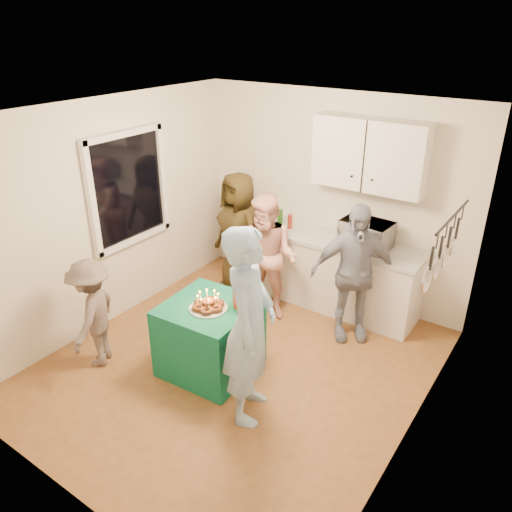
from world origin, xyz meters
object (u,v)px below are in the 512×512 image
Objects in this scene: microwave at (366,234)px; counter at (330,273)px; punch_jar at (244,291)px; woman_back_right at (353,273)px; child_near_left at (93,314)px; woman_back_left at (239,233)px; man_birthday at (249,327)px; woman_back_center at (268,258)px; party_table at (210,337)px.

counter is at bearing -176.16° from microwave.
counter is 1.76m from punch_jar.
woman_back_right reaches higher than punch_jar.
woman_back_left is at bearing 145.27° from child_near_left.
man_birthday is 1.21× the size of woman_back_center.
woman_back_right is (1.69, -0.18, -0.00)m from woman_back_left.
woman_back_right is 1.35× the size of child_near_left.
counter is at bearing 45.59° from woman_back_center.
counter is 1.43× the size of woman_back_center.
microwave is 0.67× the size of party_table.
microwave is 1.17m from woman_back_center.
child_near_left reaches higher than party_table.
punch_jar is at bearing -76.95° from woman_back_center.
party_table is at bearing 92.26° from child_near_left.
woman_back_left reaches higher than woman_back_center.
punch_jar is at bearing -93.94° from counter.
man_birthday is at bearing -34.71° from woman_back_left.
woman_back_left is at bearing -164.40° from microwave.
child_near_left reaches higher than counter.
counter is 6.47× the size of punch_jar.
punch_jar is at bearing -103.62° from microwave.
woman_back_left is (-0.77, 1.55, 0.43)m from party_table.
man_birthday is 2.35m from woman_back_left.
microwave is 1.67× the size of punch_jar.
woman_back_left reaches higher than punch_jar.
microwave is at bearing 72.54° from punch_jar.
child_near_left is at bearing 76.13° from man_birthday.
woman_back_right is at bearing 61.83° from punch_jar.
woman_back_center is at bearing -139.65° from microwave.
woman_back_right is at bearing -31.55° from man_birthday.
woman_back_center reaches higher than party_table.
woman_back_center is 1.29× the size of child_near_left.
microwave is 0.58m from woman_back_right.
woman_back_center reaches higher than counter.
party_table is at bearing -145.74° from punch_jar.
child_near_left is (-0.27, -2.15, -0.21)m from woman_back_left.
child_near_left is (-1.34, -0.79, -0.33)m from punch_jar.
woman_back_center is (-0.80, 1.49, -0.16)m from man_birthday.
woman_back_center reaches higher than microwave.
punch_jar is 0.22× the size of woman_back_center.
man_birthday is (0.41, -0.48, 0.00)m from punch_jar.
punch_jar is 0.63m from man_birthday.
woman_back_center is at bearing 110.95° from punch_jar.
punch_jar is 0.21× the size of woman_back_left.
party_table is 1.22m from child_near_left.
man_birthday is at bearing -133.93° from woman_back_right.
party_table is 0.53× the size of woman_back_left.
child_near_left is (-0.95, -1.80, -0.17)m from woman_back_center.
microwave reaches higher than punch_jar.
party_table is at bearing -93.48° from woman_back_center.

